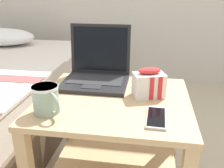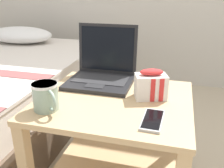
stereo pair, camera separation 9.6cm
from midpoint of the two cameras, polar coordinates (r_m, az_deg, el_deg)
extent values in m
ellipsoid|color=white|center=(2.42, -19.15, 10.56)|extent=(0.60, 0.36, 0.14)
cube|color=tan|center=(1.03, 3.27, -3.93)|extent=(0.62, 0.55, 0.02)
cube|color=tan|center=(1.44, -6.02, -7.75)|extent=(0.04, 0.04, 0.49)
cube|color=tan|center=(1.36, 17.27, -10.50)|extent=(0.04, 0.04, 0.49)
cube|color=black|center=(1.17, -0.52, 0.32)|extent=(0.30, 0.25, 0.02)
cube|color=#2D2D30|center=(1.19, -0.28, 1.11)|extent=(0.26, 0.14, 0.00)
cube|color=#2D2D30|center=(1.11, -1.47, -0.42)|extent=(0.08, 0.05, 0.00)
cube|color=black|center=(1.26, 1.14, 8.03)|extent=(0.30, 0.03, 0.24)
cube|color=black|center=(1.25, 1.09, 8.00)|extent=(0.27, 0.02, 0.21)
cube|color=orange|center=(1.26, 2.76, 7.76)|extent=(0.04, 0.00, 0.03)
cube|color=red|center=(1.27, 1.60, 6.98)|extent=(0.05, 0.01, 0.04)
cube|color=silver|center=(1.26, 4.05, 4.65)|extent=(0.04, 0.00, 0.03)
cylinder|color=#8CA593|center=(0.94, -12.16, -2.88)|extent=(0.09, 0.09, 0.10)
cylinder|color=silver|center=(0.92, -12.39, -0.20)|extent=(0.10, 0.10, 0.01)
cylinder|color=black|center=(0.93, -12.35, -0.72)|extent=(0.09, 0.09, 0.01)
torus|color=#8CA593|center=(0.90, -10.81, -3.90)|extent=(0.07, 0.06, 0.08)
cube|color=white|center=(1.04, 11.48, -0.64)|extent=(0.14, 0.12, 0.10)
cube|color=red|center=(0.99, 10.12, -1.58)|extent=(0.02, 0.01, 0.10)
cube|color=red|center=(1.00, 12.05, -1.53)|extent=(0.02, 0.01, 0.10)
cube|color=red|center=(1.01, 13.95, -1.47)|extent=(0.02, 0.01, 0.10)
ellipsoid|color=red|center=(1.01, 11.74, 2.65)|extent=(0.10, 0.08, 0.03)
cube|color=#B7BABC|center=(0.88, 12.40, -8.13)|extent=(0.07, 0.16, 0.01)
cube|color=black|center=(0.88, 12.43, -7.85)|extent=(0.06, 0.14, 0.00)
camera|label=1|loc=(0.05, -87.14, 1.13)|focal=40.00mm
camera|label=2|loc=(0.05, 92.86, -1.13)|focal=40.00mm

